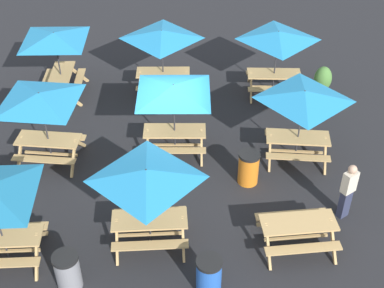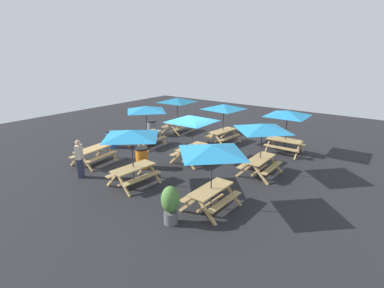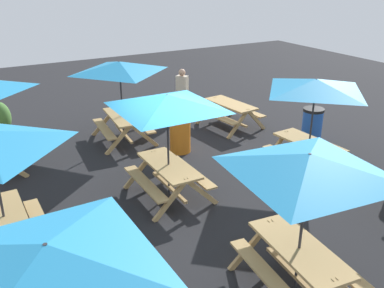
% 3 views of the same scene
% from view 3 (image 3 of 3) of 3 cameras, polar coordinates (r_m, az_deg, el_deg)
% --- Properties ---
extents(ground_plane, '(31.79, 31.79, 0.00)m').
position_cam_3_polar(ground_plane, '(9.35, -0.88, -7.29)').
color(ground_plane, '#232326').
rests_on(ground_plane, ground).
extents(picnic_table_2, '(2.83, 2.83, 2.34)m').
position_cam_3_polar(picnic_table_2, '(8.67, -3.32, 4.63)').
color(picnic_table_2, tan).
rests_on(picnic_table_2, ground).
extents(picnic_table_4, '(1.93, 1.70, 0.81)m').
position_cam_3_polar(picnic_table_4, '(13.35, 5.15, 4.62)').
color(picnic_table_4, tan).
rests_on(picnic_table_4, ground).
extents(picnic_table_5, '(2.12, 2.12, 2.34)m').
position_cam_3_polar(picnic_table_5, '(10.29, 16.09, 6.67)').
color(picnic_table_5, tan).
rests_on(picnic_table_5, ground).
extents(picnic_table_6, '(2.83, 2.83, 2.34)m').
position_cam_3_polar(picnic_table_6, '(4.42, -18.49, -15.82)').
color(picnic_table_6, tan).
rests_on(picnic_table_6, ground).
extents(picnic_table_7, '(2.81, 2.81, 2.34)m').
position_cam_3_polar(picnic_table_7, '(6.16, 15.17, -3.90)').
color(picnic_table_7, tan).
rests_on(picnic_table_7, ground).
extents(picnic_table_8, '(2.16, 2.16, 2.34)m').
position_cam_3_polar(picnic_table_8, '(11.93, -9.60, 9.34)').
color(picnic_table_8, tan).
rests_on(picnic_table_8, ground).
extents(trash_bin_orange, '(0.59, 0.59, 0.98)m').
position_cam_3_polar(trash_bin_orange, '(11.47, -1.60, 1.28)').
color(trash_bin_orange, orange).
rests_on(trash_bin_orange, ground).
extents(trash_bin_blue, '(0.59, 0.59, 0.98)m').
position_cam_3_polar(trash_bin_blue, '(12.65, 15.72, 2.49)').
color(trash_bin_blue, blue).
rests_on(trash_bin_blue, ground).
extents(potted_plant_0, '(0.58, 0.58, 1.27)m').
position_cam_3_polar(potted_plant_0, '(12.89, -24.13, 2.69)').
color(potted_plant_0, '#59595B').
rests_on(potted_plant_0, ground).
extents(person_standing, '(0.42, 0.39, 1.67)m').
position_cam_3_polar(person_standing, '(13.88, -1.31, 6.81)').
color(person_standing, '#2D334C').
rests_on(person_standing, ground).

